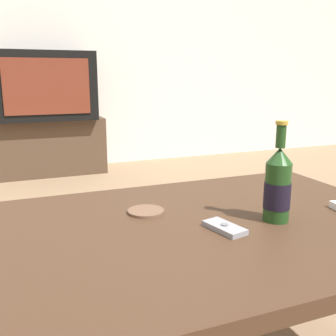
{
  "coord_description": "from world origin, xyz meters",
  "views": [
    {
      "loc": [
        -0.38,
        -0.89,
        0.88
      ],
      "look_at": [
        0.07,
        0.25,
        0.59
      ],
      "focal_mm": 42.0,
      "sensor_mm": 36.0,
      "label": 1
    }
  ],
  "objects_px": {
    "beer_bottle": "(278,186)",
    "cell_phone": "(225,228)",
    "tv_stand": "(49,147)",
    "television": "(44,86)"
  },
  "relations": [
    {
      "from": "cell_phone",
      "to": "tv_stand",
      "type": "bearing_deg",
      "value": 80.88
    },
    {
      "from": "tv_stand",
      "to": "beer_bottle",
      "type": "xyz_separation_m",
      "value": [
        0.36,
        -2.82,
        0.34
      ]
    },
    {
      "from": "tv_stand",
      "to": "beer_bottle",
      "type": "distance_m",
      "value": 2.86
    },
    {
      "from": "television",
      "to": "beer_bottle",
      "type": "xyz_separation_m",
      "value": [
        0.36,
        -2.82,
        -0.2
      ]
    },
    {
      "from": "tv_stand",
      "to": "television",
      "type": "distance_m",
      "value": 0.54
    },
    {
      "from": "tv_stand",
      "to": "television",
      "type": "height_order",
      "value": "television"
    },
    {
      "from": "television",
      "to": "cell_phone",
      "type": "bearing_deg",
      "value": -86.05
    },
    {
      "from": "beer_bottle",
      "to": "cell_phone",
      "type": "height_order",
      "value": "beer_bottle"
    },
    {
      "from": "tv_stand",
      "to": "cell_phone",
      "type": "distance_m",
      "value": 2.85
    },
    {
      "from": "tv_stand",
      "to": "television",
      "type": "bearing_deg",
      "value": -90.0
    }
  ]
}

